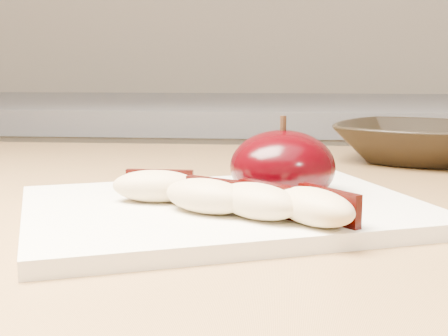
{
  "coord_description": "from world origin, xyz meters",
  "views": [
    {
      "loc": [
        0.11,
        -0.03,
        1.01
      ],
      "look_at": [
        0.07,
        0.41,
        0.94
      ],
      "focal_mm": 50.0,
      "sensor_mm": 36.0,
      "label": 1
    }
  ],
  "objects": [
    {
      "name": "cutting_board",
      "position": [
        0.07,
        0.41,
        0.91
      ],
      "size": [
        0.34,
        0.29,
        0.01
      ],
      "primitive_type": "cube",
      "rotation": [
        0.0,
        0.0,
        0.38
      ],
      "color": "white",
      "rests_on": "island_counter"
    },
    {
      "name": "apple_half",
      "position": [
        0.11,
        0.44,
        0.93
      ],
      "size": [
        0.1,
        0.1,
        0.07
      ],
      "rotation": [
        0.0,
        0.0,
        0.25
      ],
      "color": "black",
      "rests_on": "cutting_board"
    },
    {
      "name": "apple_wedge_d",
      "position": [
        0.14,
        0.35,
        0.92
      ],
      "size": [
        0.07,
        0.07,
        0.02
      ],
      "rotation": [
        0.0,
        0.0,
        -0.85
      ],
      "color": "#DABD8A",
      "rests_on": "cutting_board"
    },
    {
      "name": "back_cabinet",
      "position": [
        0.0,
        1.2,
        0.47
      ],
      "size": [
        2.4,
        0.62,
        0.94
      ],
      "color": "silver",
      "rests_on": "ground"
    },
    {
      "name": "apple_wedge_a",
      "position": [
        0.02,
        0.41,
        0.92
      ],
      "size": [
        0.06,
        0.03,
        0.02
      ],
      "rotation": [
        0.0,
        0.0,
        -0.01
      ],
      "color": "#DABD8A",
      "rests_on": "cutting_board"
    },
    {
      "name": "apple_wedge_b",
      "position": [
        0.07,
        0.37,
        0.92
      ],
      "size": [
        0.07,
        0.06,
        0.02
      ],
      "rotation": [
        0.0,
        0.0,
        -0.49
      ],
      "color": "#DABD8A",
      "rests_on": "cutting_board"
    },
    {
      "name": "apple_wedge_c",
      "position": [
        0.1,
        0.36,
        0.92
      ],
      "size": [
        0.07,
        0.06,
        0.02
      ],
      "rotation": [
        0.0,
        0.0,
        -0.65
      ],
      "color": "#DABD8A",
      "rests_on": "cutting_board"
    },
    {
      "name": "bowl",
      "position": [
        0.27,
        0.69,
        0.92
      ],
      "size": [
        0.24,
        0.24,
        0.04
      ],
      "primitive_type": "imported",
      "rotation": [
        0.0,
        0.0,
        -0.43
      ],
      "color": "black",
      "rests_on": "island_counter"
    }
  ]
}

